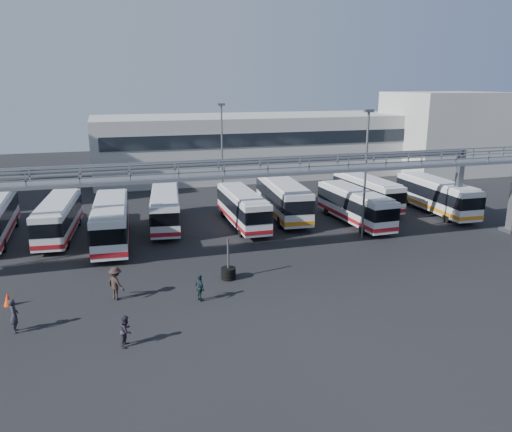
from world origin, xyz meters
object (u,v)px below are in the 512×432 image
object	(u,v)px
light_pole_back	(222,149)
pedestrian_b	(126,331)
pedestrian_c	(116,283)
cone_right	(8,299)
bus_3	(111,221)
bus_6	(283,197)
bus_5	(243,207)
bus_7	(355,205)
pedestrian_a	(14,316)
light_pole_mid	(366,168)
pedestrian_d	(200,288)
bus_2	(58,217)
tire_stack	(228,272)
bus_8	(367,191)
bus_9	(436,195)
bus_4	(165,208)

from	to	relation	value
light_pole_back	pedestrian_b	size ratio (longest dim) A/B	6.62
pedestrian_c	cone_right	size ratio (longest dim) A/B	2.60
bus_3	cone_right	size ratio (longest dim) A/B	14.67
bus_6	bus_5	bearing A→B (deg)	-152.14
bus_7	bus_6	bearing A→B (deg)	141.34
pedestrian_a	cone_right	xyz separation A→B (m)	(-0.90, 3.51, -0.51)
bus_3	pedestrian_b	xyz separation A→B (m)	(0.27, -16.55, -1.07)
pedestrian_a	pedestrian_c	world-z (taller)	pedestrian_c
light_pole_mid	pedestrian_d	size ratio (longest dim) A/B	6.40
light_pole_mid	light_pole_back	xyz separation A→B (m)	(-8.00, 15.00, 0.00)
bus_2	tire_stack	size ratio (longest dim) A/B	3.84
bus_6	pedestrian_a	distance (m)	26.79
bus_7	bus_5	bearing A→B (deg)	165.42
bus_7	pedestrian_c	xyz separation A→B (m)	(-20.84, -10.65, -0.73)
bus_3	bus_6	world-z (taller)	bus_6
pedestrian_c	pedestrian_a	bearing A→B (deg)	80.66
pedestrian_c	bus_8	bearing A→B (deg)	-94.66
light_pole_mid	bus_7	bearing A→B (deg)	70.43
bus_9	bus_2	bearing A→B (deg)	178.81
bus_5	pedestrian_b	size ratio (longest dim) A/B	6.51
cone_right	tire_stack	xyz separation A→B (m)	(12.82, 0.24, 0.08)
pedestrian_b	light_pole_mid	bearing A→B (deg)	-33.28
cone_right	bus_2	bearing A→B (deg)	81.74
light_pole_mid	pedestrian_c	distance (m)	20.98
bus_9	cone_right	world-z (taller)	bus_9
bus_3	bus_6	bearing A→B (deg)	16.76
bus_3	bus_8	xyz separation A→B (m)	(24.80, 4.74, -0.13)
pedestrian_c	pedestrian_d	size ratio (longest dim) A/B	1.23
bus_2	tire_stack	bearing A→B (deg)	-43.78
bus_6	tire_stack	xyz separation A→B (m)	(-8.54, -13.52, -1.45)
light_pole_mid	tire_stack	bearing A→B (deg)	-156.66
light_pole_back	bus_9	size ratio (longest dim) A/B	0.95
bus_8	pedestrian_a	xyz separation A→B (m)	(-29.81, -18.29, -0.81)
bus_6	bus_9	distance (m)	14.93
bus_3	bus_8	size ratio (longest dim) A/B	1.08
bus_3	bus_7	distance (m)	20.82
bus_4	pedestrian_a	distance (m)	19.60
bus_2	pedestrian_a	size ratio (longest dim) A/B	5.84
bus_2	bus_7	distance (m)	25.06
bus_7	tire_stack	world-z (taller)	bus_7
bus_7	pedestrian_c	world-z (taller)	bus_7
light_pole_mid	pedestrian_a	size ratio (longest dim) A/B	5.75
bus_6	bus_8	xyz separation A→B (m)	(9.35, 1.03, -0.20)
pedestrian_a	pedestrian_b	world-z (taller)	pedestrian_a
bus_8	pedestrian_a	bearing A→B (deg)	-150.19
bus_4	bus_5	world-z (taller)	bus_4
pedestrian_d	tire_stack	size ratio (longest dim) A/B	0.59
light_pole_mid	bus_8	distance (m)	11.41
pedestrian_d	pedestrian_a	bearing A→B (deg)	79.00
light_pole_mid	tire_stack	distance (m)	14.54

